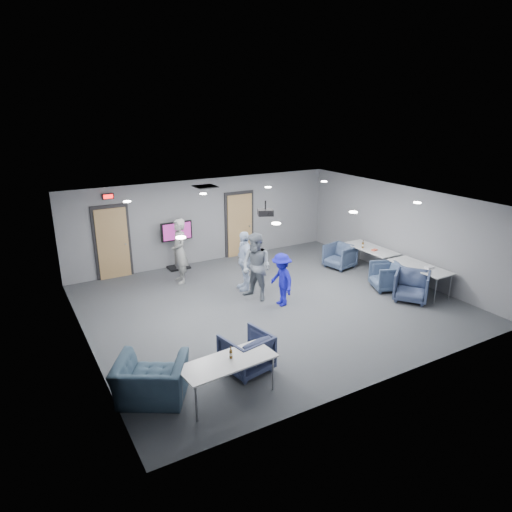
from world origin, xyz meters
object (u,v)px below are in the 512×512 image
bottle_front (231,354)px  tv_stand (177,242)px  person_b (256,267)px  bottle_right (363,245)px  table_front_left (228,363)px  chair_right_c (411,286)px  table_right_b (420,268)px  person_d (281,280)px  person_c (245,261)px  person_a (179,251)px  chair_right_a (340,256)px  projector (266,212)px  table_right_a (371,249)px  chair_front_a (246,352)px  chair_front_b (151,380)px  chair_right_b (387,276)px

bottle_front → tv_stand: size_ratio=0.15×
person_b → bottle_right: person_b is taller
person_b → table_front_left: 4.31m
chair_right_c → bottle_right: size_ratio=3.49×
table_right_b → person_d: bearing=73.5°
person_c → tv_stand: (-1.01, 2.52, 0.02)m
person_a → person_d: 3.26m
chair_right_a → projector: (-3.40, -1.09, 2.03)m
table_right_a → bottle_right: bottle_right is taller
table_right_a → projector: size_ratio=3.80×
chair_front_a → table_right_b: size_ratio=0.49×
chair_front_a → chair_front_b: chair_front_a is taller
table_right_a → chair_right_a: bearing=44.1°
chair_right_c → table_right_b: bearing=80.4°
table_front_left → person_a: bearing=72.8°
projector → chair_front_b: bearing=-122.3°
chair_front_a → table_right_a: size_ratio=0.48×
person_b → bottle_right: 3.94m
table_front_left → projector: (2.66, 3.19, 1.72)m
bottle_right → chair_right_a: bearing=129.0°
person_b → tv_stand: size_ratio=1.19×
projector → table_front_left: bearing=-106.1°
bottle_front → projector: 4.36m
person_c → chair_front_a: (-1.93, -3.63, -0.45)m
bottle_right → projector: 4.18m
chair_right_a → table_front_left: bearing=-66.5°
person_d → bottle_right: size_ratio=5.62×
person_d → tv_stand: bearing=-159.1°
person_d → person_b: bearing=-147.6°
person_b → bottle_right: (3.93, 0.28, -0.08)m
chair_right_b → tv_stand: (-4.44, 4.50, 0.48)m
person_b → tv_stand: 3.42m
chair_right_c → person_c: bearing=-166.3°
chair_right_c → tv_stand: bearing=-177.0°
table_front_left → tv_stand: bearing=72.0°
bottle_front → tv_stand: tv_stand is taller
bottle_right → person_a: bearing=160.3°
bottle_front → table_right_b: bearing=14.0°
table_right_b → tv_stand: size_ratio=1.16×
person_b → chair_front_a: (-1.87, -2.86, -0.51)m
chair_front_b → tv_stand: 6.77m
tv_stand → table_right_a: bearing=-31.6°
table_right_b → bottle_right: (-0.22, 2.04, 0.14)m
projector → table_right_b: bearing=3.6°
tv_stand → projector: (1.05, -3.55, 1.55)m
person_a → bottle_right: bearing=73.8°
chair_front_a → tv_stand: tv_stand is taller
person_b → table_right_b: person_b is taller
person_c → chair_front_a: bearing=-17.8°
person_b → table_front_left: person_b is taller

